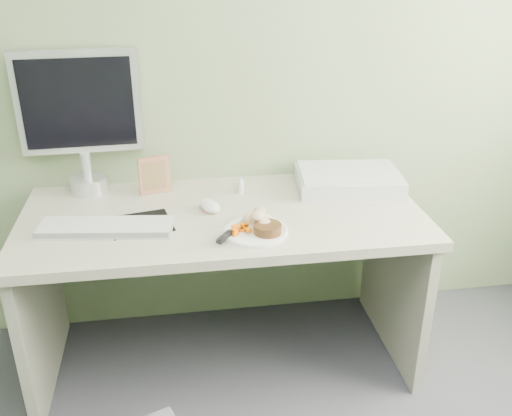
{
  "coord_description": "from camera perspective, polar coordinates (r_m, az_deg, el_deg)",
  "views": [
    {
      "loc": [
        -0.18,
        -0.43,
        1.71
      ],
      "look_at": [
        0.12,
        1.5,
        0.8
      ],
      "focal_mm": 40.0,
      "sensor_mm": 36.0,
      "label": 1
    }
  ],
  "objects": [
    {
      "name": "wall_back",
      "position": [
        2.46,
        -4.6,
        16.53
      ],
      "size": [
        3.5,
        0.0,
        3.5
      ],
      "primitive_type": "plane",
      "rotation": [
        1.57,
        0.0,
        0.0
      ],
      "color": "gray",
      "rests_on": "floor"
    },
    {
      "name": "desk",
      "position": [
        2.37,
        -3.23,
        -4.45
      ],
      "size": [
        1.6,
        0.75,
        0.73
      ],
      "color": "#BCB69D",
      "rests_on": "floor"
    },
    {
      "name": "plate",
      "position": [
        2.11,
        -0.06,
        -2.41
      ],
      "size": [
        0.24,
        0.24,
        0.01
      ],
      "primitive_type": "cylinder",
      "color": "white",
      "rests_on": "desk"
    },
    {
      "name": "steak",
      "position": [
        2.09,
        1.17,
        -2.07
      ],
      "size": [
        0.12,
        0.12,
        0.03
      ],
      "primitive_type": "cylinder",
      "rotation": [
        0.0,
        0.0,
        0.2
      ],
      "color": "black",
      "rests_on": "plate"
    },
    {
      "name": "potato_pile",
      "position": [
        2.15,
        0.46,
        -0.87
      ],
      "size": [
        0.11,
        0.09,
        0.06
      ],
      "primitive_type": "ellipsoid",
      "rotation": [
        0.0,
        0.0,
        -0.08
      ],
      "color": "tan",
      "rests_on": "plate"
    },
    {
      "name": "carrot_heap",
      "position": [
        2.09,
        -1.53,
        -2.01
      ],
      "size": [
        0.08,
        0.07,
        0.04
      ],
      "primitive_type": "cube",
      "rotation": [
        0.0,
        0.0,
        0.4
      ],
      "color": "#E66004",
      "rests_on": "plate"
    },
    {
      "name": "steak_knife",
      "position": [
        2.07,
        -2.7,
        -2.5
      ],
      "size": [
        0.15,
        0.2,
        0.02
      ],
      "rotation": [
        0.0,
        0.0,
        0.96
      ],
      "color": "silver",
      "rests_on": "plate"
    },
    {
      "name": "mousepad",
      "position": [
        2.23,
        -11.47,
        -1.55
      ],
      "size": [
        0.27,
        0.24,
        0.0
      ],
      "primitive_type": "cube",
      "rotation": [
        0.0,
        0.0,
        0.2
      ],
      "color": "black",
      "rests_on": "desk"
    },
    {
      "name": "keyboard",
      "position": [
        2.2,
        -14.82,
        -1.81
      ],
      "size": [
        0.5,
        0.21,
        0.02
      ],
      "primitive_type": "cube",
      "rotation": [
        0.0,
        0.0,
        -0.13
      ],
      "color": "white",
      "rests_on": "desk"
    },
    {
      "name": "computer_mouse",
      "position": [
        2.29,
        -4.63,
        0.2
      ],
      "size": [
        0.11,
        0.14,
        0.04
      ],
      "primitive_type": "ellipsoid",
      "rotation": [
        0.0,
        0.0,
        0.37
      ],
      "color": "white",
      "rests_on": "desk"
    },
    {
      "name": "photo_frame",
      "position": [
        2.46,
        -10.12,
        3.25
      ],
      "size": [
        0.13,
        0.05,
        0.17
      ],
      "primitive_type": "cube",
      "rotation": [
        0.0,
        0.0,
        0.27
      ],
      "color": "#8E5B42",
      "rests_on": "desk"
    },
    {
      "name": "eyedrop_bottle",
      "position": [
        2.44,
        -1.53,
        2.24
      ],
      "size": [
        0.03,
        0.03,
        0.08
      ],
      "color": "white",
      "rests_on": "desk"
    },
    {
      "name": "scanner",
      "position": [
        2.53,
        9.22,
        2.74
      ],
      "size": [
        0.47,
        0.34,
        0.07
      ],
      "primitive_type": "cube",
      "rotation": [
        0.0,
        0.0,
        -0.11
      ],
      "color": "silver",
      "rests_on": "desk"
    },
    {
      "name": "monitor",
      "position": [
        2.48,
        -17.16,
        8.92
      ],
      "size": [
        0.5,
        0.16,
        0.6
      ],
      "rotation": [
        0.0,
        0.0,
        0.03
      ],
      "color": "silver",
      "rests_on": "desk"
    }
  ]
}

